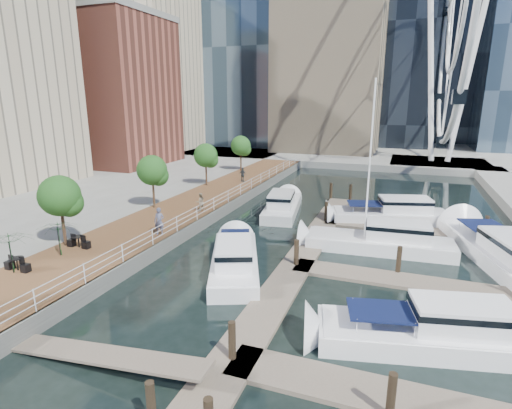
{
  "coord_description": "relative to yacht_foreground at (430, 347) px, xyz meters",
  "views": [
    {
      "loc": [
        8.66,
        -14.62,
        10.17
      ],
      "look_at": [
        -0.74,
        10.89,
        3.0
      ],
      "focal_mm": 28.0,
      "sensor_mm": 36.0,
      "label": 1
    }
  ],
  "objects": [
    {
      "name": "ground",
      "position": [
        -10.46,
        -1.83,
        0.0
      ],
      "size": [
        520.0,
        520.0,
        0.0
      ],
      "primitive_type": "plane",
      "color": "black",
      "rests_on": "ground"
    },
    {
      "name": "yacht_foreground",
      "position": [
        0.0,
        0.0,
        0.0
      ],
      "size": [
        10.71,
        4.97,
        2.15
      ],
      "primitive_type": null,
      "rotation": [
        0.0,
        0.0,
        1.79
      ],
      "color": "white",
      "rests_on": "ground"
    },
    {
      "name": "pedestrian_mid",
      "position": [
        -17.46,
        12.45,
        1.79
      ],
      "size": [
        0.97,
        0.97,
        1.59
      ],
      "primitive_type": "imported",
      "rotation": [
        0.0,
        0.0,
        -2.34
      ],
      "color": "gray",
      "rests_on": "boardwalk"
    },
    {
      "name": "floating_docks",
      "position": [
        -2.49,
        8.15,
        0.49
      ],
      "size": [
        16.0,
        34.0,
        2.6
      ],
      "color": "#6D6051",
      "rests_on": "ground"
    },
    {
      "name": "pedestrian_near",
      "position": [
        -17.27,
        6.07,
        1.97
      ],
      "size": [
        0.78,
        0.59,
        1.94
      ],
      "primitive_type": "imported",
      "rotation": [
        0.0,
        0.0,
        0.18
      ],
      "color": "#545770",
      "rests_on": "boardwalk"
    },
    {
      "name": "midrise_condos",
      "position": [
        -44.02,
        24.99,
        13.42
      ],
      "size": [
        19.0,
        67.0,
        28.0
      ],
      "color": "#BCAD8E",
      "rests_on": "ground"
    },
    {
      "name": "street_trees",
      "position": [
        -21.86,
        12.17,
        4.29
      ],
      "size": [
        2.6,
        42.6,
        4.6
      ],
      "color": "#3F2B1C",
      "rests_on": "ground"
    },
    {
      "name": "pier",
      "position": [
        3.54,
        50.17,
        0.5
      ],
      "size": [
        14.0,
        12.0,
        1.0
      ],
      "primitive_type": "cube",
      "color": "gray",
      "rests_on": "ground"
    },
    {
      "name": "seawall",
      "position": [
        -16.46,
        13.17,
        0.5
      ],
      "size": [
        0.25,
        60.0,
        1.0
      ],
      "primitive_type": "cube",
      "color": "#595954",
      "rests_on": "ground"
    },
    {
      "name": "boardwalk",
      "position": [
        -19.46,
        13.17,
        0.5
      ],
      "size": [
        6.0,
        60.0,
        1.0
      ],
      "primitive_type": "cube",
      "color": "brown",
      "rests_on": "ground"
    },
    {
      "name": "moored_yachts",
      "position": [
        -2.77,
        10.68,
        0.0
      ],
      "size": [
        22.52,
        33.27,
        11.5
      ],
      "color": "white",
      "rests_on": "ground"
    },
    {
      "name": "railing",
      "position": [
        -16.56,
        13.17,
        1.52
      ],
      "size": [
        0.1,
        60.0,
        1.05
      ],
      "primitive_type": null,
      "color": "white",
      "rests_on": "boardwalk"
    },
    {
      "name": "land_far",
      "position": [
        -10.46,
        100.17,
        0.5
      ],
      "size": [
        200.0,
        114.0,
        1.0
      ],
      "primitive_type": "cube",
      "color": "gray",
      "rests_on": "ground"
    },
    {
      "name": "pedestrian_far",
      "position": [
        -18.81,
        25.31,
        1.83
      ],
      "size": [
        1.03,
        0.59,
        1.66
      ],
      "primitive_type": "imported",
      "rotation": [
        0.0,
        0.0,
        2.94
      ],
      "color": "#333940",
      "rests_on": "boardwalk"
    }
  ]
}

